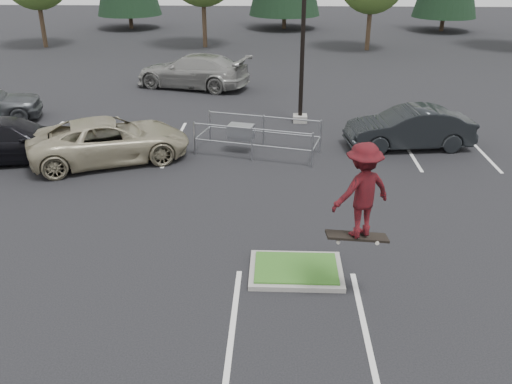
{
  "coord_description": "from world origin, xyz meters",
  "views": [
    {
      "loc": [
        -0.51,
        -10.93,
        7.15
      ],
      "look_at": [
        -1.01,
        1.5,
        1.41
      ],
      "focal_mm": 38.0,
      "sensor_mm": 36.0,
      "label": 1
    }
  ],
  "objects_px": {
    "cart_corral": "(245,132)",
    "car_l_black": "(11,140)",
    "car_l_tan": "(107,141)",
    "car_far_silver": "(194,71)",
    "skateboarder": "(361,191)",
    "light_pole": "(304,13)",
    "car_r_charc": "(409,128)"
  },
  "relations": [
    {
      "from": "skateboarder",
      "to": "car_far_silver",
      "type": "height_order",
      "value": "skateboarder"
    },
    {
      "from": "skateboarder",
      "to": "car_l_black",
      "type": "bearing_deg",
      "value": -62.69
    },
    {
      "from": "car_far_silver",
      "to": "light_pole",
      "type": "bearing_deg",
      "value": 58.25
    },
    {
      "from": "cart_corral",
      "to": "car_l_black",
      "type": "relative_size",
      "value": 0.9
    },
    {
      "from": "light_pole",
      "to": "car_l_black",
      "type": "relative_size",
      "value": 1.94
    },
    {
      "from": "cart_corral",
      "to": "car_far_silver",
      "type": "height_order",
      "value": "car_far_silver"
    },
    {
      "from": "light_pole",
      "to": "car_l_black",
      "type": "height_order",
      "value": "light_pole"
    },
    {
      "from": "skateboarder",
      "to": "car_l_tan",
      "type": "distance_m",
      "value": 11.26
    },
    {
      "from": "car_l_tan",
      "to": "car_far_silver",
      "type": "height_order",
      "value": "car_far_silver"
    },
    {
      "from": "skateboarder",
      "to": "car_far_silver",
      "type": "xyz_separation_m",
      "value": [
        -6.2,
        19.0,
        -1.74
      ]
    },
    {
      "from": "car_r_charc",
      "to": "car_l_black",
      "type": "bearing_deg",
      "value": -89.81
    },
    {
      "from": "car_l_black",
      "to": "car_l_tan",
      "type": "bearing_deg",
      "value": -102.17
    },
    {
      "from": "car_l_black",
      "to": "car_far_silver",
      "type": "height_order",
      "value": "car_far_silver"
    },
    {
      "from": "car_far_silver",
      "to": "car_l_tan",
      "type": "bearing_deg",
      "value": 7.97
    },
    {
      "from": "car_l_tan",
      "to": "light_pole",
      "type": "bearing_deg",
      "value": -76.93
    },
    {
      "from": "cart_corral",
      "to": "car_far_silver",
      "type": "xyz_separation_m",
      "value": [
        -3.31,
        9.88,
        0.1
      ]
    },
    {
      "from": "car_l_tan",
      "to": "car_far_silver",
      "type": "bearing_deg",
      "value": -30.24
    },
    {
      "from": "car_l_black",
      "to": "car_r_charc",
      "type": "height_order",
      "value": "car_r_charc"
    },
    {
      "from": "cart_corral",
      "to": "car_l_tan",
      "type": "bearing_deg",
      "value": -152.52
    },
    {
      "from": "cart_corral",
      "to": "car_far_silver",
      "type": "distance_m",
      "value": 10.42
    },
    {
      "from": "cart_corral",
      "to": "car_far_silver",
      "type": "relative_size",
      "value": 0.76
    },
    {
      "from": "skateboarder",
      "to": "car_r_charc",
      "type": "relative_size",
      "value": 0.46
    },
    {
      "from": "skateboarder",
      "to": "car_l_black",
      "type": "xyz_separation_m",
      "value": [
        -11.2,
        8.0,
        -1.87
      ]
    },
    {
      "from": "car_l_black",
      "to": "car_far_silver",
      "type": "distance_m",
      "value": 12.08
    },
    {
      "from": "skateboarder",
      "to": "light_pole",
      "type": "bearing_deg",
      "value": -114.07
    },
    {
      "from": "car_l_tan",
      "to": "car_l_black",
      "type": "relative_size",
      "value": 1.07
    },
    {
      "from": "car_l_black",
      "to": "car_r_charc",
      "type": "xyz_separation_m",
      "value": [
        14.5,
        1.88,
        0.02
      ]
    },
    {
      "from": "skateboarder",
      "to": "cart_corral",
      "type": "bearing_deg",
      "value": -99.6
    },
    {
      "from": "light_pole",
      "to": "car_r_charc",
      "type": "bearing_deg",
      "value": -37.93
    },
    {
      "from": "skateboarder",
      "to": "car_l_tan",
      "type": "relative_size",
      "value": 0.39
    },
    {
      "from": "skateboarder",
      "to": "car_l_black",
      "type": "height_order",
      "value": "skateboarder"
    },
    {
      "from": "car_far_silver",
      "to": "car_r_charc",
      "type": "bearing_deg",
      "value": 61.92
    }
  ]
}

